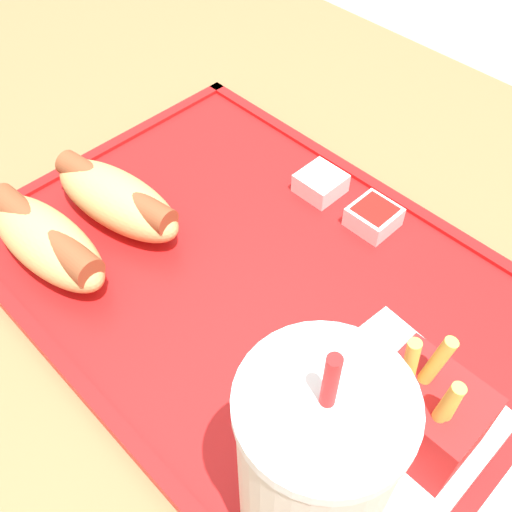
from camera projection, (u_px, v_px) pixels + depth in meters
The scene contains 10 objects.
ground_plane at pixel (249, 507), 1.08m from camera, with size 8.00×8.00×0.00m, color #ADA393.
dining_table at pixel (247, 423), 0.82m from camera, with size 1.43×0.83×0.71m.
food_tray at pixel (256, 282), 0.52m from camera, with size 0.48×0.34×0.01m.
paper_napkin at pixel (408, 439), 0.42m from camera, with size 0.18×0.16×0.00m.
soda_cup at pixel (313, 473), 0.32m from camera, with size 0.08×0.08×0.20m.
hot_dog_far at pixel (46, 240), 0.51m from camera, with size 0.15×0.06×0.05m.
hot_dog_near at pixel (117, 198), 0.54m from camera, with size 0.15×0.07×0.05m.
fries_carton at pixel (425, 413), 0.40m from camera, with size 0.07×0.06×0.11m.
sauce_cup_mayo at pixel (321, 183), 0.58m from camera, with size 0.04×0.04×0.02m.
sauce_cup_ketchup at pixel (374, 216), 0.55m from camera, with size 0.04×0.04×0.02m.
Camera 1 is at (-0.26, 0.24, 1.12)m, focal length 42.00 mm.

